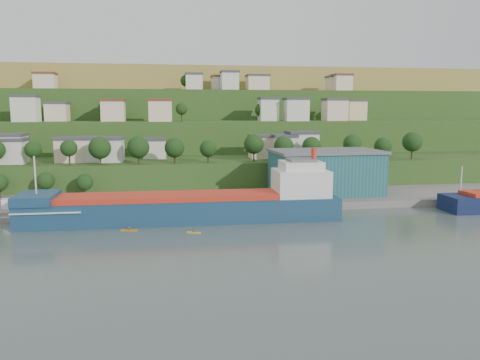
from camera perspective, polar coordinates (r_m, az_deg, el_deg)
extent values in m
plane|color=#43524E|center=(105.24, -1.23, -5.89)|extent=(500.00, 500.00, 0.00)
cube|color=slate|center=(135.84, 5.61, -2.66)|extent=(220.00, 26.00, 4.00)
cube|color=slate|center=(132.56, -26.95, -3.82)|extent=(40.00, 18.00, 2.40)
cube|color=#284719|center=(159.80, -3.86, -0.96)|extent=(260.00, 32.00, 20.00)
cube|color=#284719|center=(189.37, -4.64, 0.50)|extent=(280.00, 32.00, 44.00)
cube|color=#284719|center=(219.06, -5.21, 1.57)|extent=(300.00, 32.00, 70.00)
cube|color=olive|center=(292.57, -6.12, 3.28)|extent=(360.00, 120.00, 96.00)
cube|color=silver|center=(161.97, -26.32, 3.35)|extent=(9.43, 8.76, 8.27)
cube|color=#3F3F44|center=(161.70, -26.42, 4.97)|extent=(10.03, 9.36, 0.90)
cube|color=silver|center=(159.49, -26.25, 3.04)|extent=(9.41, 7.35, 6.93)
cube|color=#3F3F44|center=(159.23, -26.34, 4.45)|extent=(10.01, 7.95, 0.90)
cube|color=beige|center=(157.45, -19.88, 3.37)|extent=(8.84, 8.14, 7.05)
cube|color=#3F3F44|center=(157.18, -19.95, 4.82)|extent=(9.44, 8.74, 0.90)
cube|color=silver|center=(157.08, -17.81, 3.46)|extent=(9.83, 8.99, 7.03)
cube|color=#3F3F44|center=(156.82, -17.87, 4.90)|extent=(10.43, 9.59, 0.90)
cube|color=silver|center=(154.39, -15.35, 3.48)|extent=(7.04, 8.56, 7.04)
cube|color=#3F3F44|center=(154.12, -15.40, 4.95)|extent=(7.64, 9.16, 0.90)
cube|color=silver|center=(162.85, -10.34, 3.72)|extent=(7.58, 8.33, 6.08)
cube|color=#3F3F44|center=(162.61, -10.38, 4.95)|extent=(8.18, 8.93, 0.90)
cube|color=beige|center=(159.97, 2.73, 3.96)|extent=(8.27, 7.79, 7.15)
cube|color=#3F3F44|center=(159.70, 2.74, 5.40)|extent=(8.87, 8.39, 0.90)
cube|color=silver|center=(157.74, 5.35, 3.90)|extent=(7.33, 8.65, 7.33)
cube|color=#3F3F44|center=(157.47, 5.37, 5.39)|extent=(7.93, 9.25, 0.90)
cube|color=silver|center=(161.43, 7.53, 4.14)|extent=(9.68, 8.62, 8.32)
cube|color=#3F3F44|center=(161.16, 7.56, 5.78)|extent=(10.28, 9.22, 0.90)
cube|color=silver|center=(192.17, -24.63, 7.81)|extent=(8.79, 7.32, 8.98)
cube|color=#3F3F44|center=(192.25, -24.73, 9.28)|extent=(9.39, 7.92, 0.90)
cube|color=beige|center=(197.63, -21.38, 7.65)|extent=(8.07, 8.16, 6.64)
cube|color=#3F3F44|center=(197.65, -21.44, 8.75)|extent=(8.67, 8.76, 0.90)
cube|color=beige|center=(188.58, -15.20, 8.08)|extent=(8.69, 7.18, 7.63)
cube|color=brown|center=(188.62, -15.25, 9.37)|extent=(9.29, 7.78, 0.90)
cube|color=beige|center=(181.77, -9.70, 8.25)|extent=(8.61, 7.18, 7.67)
cube|color=brown|center=(181.82, -9.73, 9.60)|extent=(9.21, 7.78, 0.90)
cube|color=silver|center=(191.07, 3.47, 8.48)|extent=(7.33, 7.20, 8.50)
cube|color=#3F3F44|center=(191.13, 3.49, 9.89)|extent=(7.93, 7.80, 0.90)
cube|color=silver|center=(189.41, 6.86, 8.42)|extent=(9.01, 7.08, 8.34)
cube|color=#3F3F44|center=(189.47, 6.88, 9.81)|extent=(9.61, 7.68, 0.90)
cube|color=beige|center=(198.20, 11.47, 8.29)|extent=(8.92, 7.91, 8.24)
cube|color=#3F3F44|center=(198.26, 11.51, 9.61)|extent=(9.52, 8.51, 0.90)
cube|color=beige|center=(207.53, 13.78, 8.18)|extent=(7.81, 8.61, 7.98)
cube|color=#3F3F44|center=(207.57, 13.83, 9.41)|extent=(8.41, 9.21, 0.90)
cube|color=beige|center=(228.70, -22.64, 10.92)|extent=(8.87, 7.46, 6.99)
cube|color=brown|center=(228.95, -22.69, 11.91)|extent=(9.47, 8.06, 0.90)
cube|color=silver|center=(215.89, -5.64, 11.70)|extent=(7.33, 7.03, 6.96)
cube|color=#3F3F44|center=(216.15, -5.66, 12.74)|extent=(7.93, 7.63, 0.90)
cube|color=silver|center=(224.51, -2.28, 11.56)|extent=(8.98, 7.55, 6.60)
cube|color=brown|center=(224.75, -2.29, 12.52)|extent=(9.58, 8.15, 0.90)
cube|color=silver|center=(216.21, -1.29, 11.86)|extent=(7.61, 8.12, 7.95)
cube|color=#3F3F44|center=(216.51, -1.29, 13.03)|extent=(8.21, 8.72, 0.90)
cube|color=beige|center=(225.66, 2.13, 11.60)|extent=(9.96, 8.99, 7.05)
cube|color=#3F3F44|center=(225.91, 2.14, 12.61)|extent=(10.56, 9.59, 0.90)
cube|color=beige|center=(231.19, 11.55, 11.30)|extent=(7.61, 7.54, 6.56)
cube|color=#3F3F44|center=(231.42, 11.58, 12.23)|extent=(8.21, 8.14, 0.90)
cube|color=beige|center=(227.76, 12.27, 11.40)|extent=(8.01, 8.09, 7.11)
cube|color=brown|center=(228.01, 12.30, 12.40)|extent=(8.61, 8.69, 0.90)
cylinder|color=#382619|center=(152.82, -23.83, 2.31)|extent=(0.50, 0.50, 3.26)
sphere|color=black|center=(152.57, -23.90, 3.43)|extent=(5.02, 5.02, 5.02)
cylinder|color=#382619|center=(146.79, -20.07, 2.40)|extent=(0.50, 0.50, 3.82)
sphere|color=black|center=(146.51, -20.14, 3.67)|extent=(4.95, 4.95, 4.95)
cylinder|color=#382619|center=(146.30, -16.66, 2.42)|extent=(0.50, 0.50, 3.24)
sphere|color=black|center=(146.00, -16.72, 3.77)|extent=(6.66, 6.66, 6.66)
cylinder|color=#382619|center=(146.00, -12.24, 2.58)|extent=(0.50, 0.50, 3.24)
sphere|color=black|center=(145.70, -12.29, 3.93)|extent=(6.68, 6.68, 6.68)
cylinder|color=#382619|center=(146.82, -7.97, 2.67)|extent=(0.50, 0.50, 3.01)
sphere|color=black|center=(146.54, -7.99, 3.91)|extent=(6.13, 6.13, 6.13)
cylinder|color=#382619|center=(146.79, -3.90, 2.71)|extent=(0.50, 0.50, 2.90)
sphere|color=black|center=(146.53, -3.91, 3.84)|extent=(5.32, 5.32, 5.32)
cylinder|color=#382619|center=(150.03, 1.70, 3.02)|extent=(0.50, 0.50, 3.78)
sphere|color=black|center=(149.73, 1.70, 4.41)|extent=(6.40, 6.40, 6.40)
cylinder|color=#382619|center=(152.34, 5.33, 2.92)|extent=(0.50, 0.50, 2.99)
sphere|color=black|center=(152.06, 5.35, 4.14)|extent=(6.36, 6.36, 6.36)
cylinder|color=#382619|center=(152.02, 8.68, 2.88)|extent=(0.50, 0.50, 3.16)
sphere|color=black|center=(151.75, 8.71, 4.10)|extent=(6.03, 6.03, 6.03)
cylinder|color=#382619|center=(155.40, 13.49, 3.01)|extent=(0.50, 0.50, 3.97)
sphere|color=black|center=(155.12, 13.54, 4.34)|extent=(5.91, 5.91, 5.91)
cylinder|color=#382619|center=(161.94, 16.98, 2.91)|extent=(0.50, 0.50, 2.96)
sphere|color=black|center=(161.70, 17.03, 3.99)|extent=(5.71, 5.71, 5.71)
cylinder|color=#382619|center=(167.10, 20.20, 3.10)|extent=(0.50, 0.50, 3.99)
sphere|color=black|center=(166.82, 20.27, 4.40)|extent=(6.58, 6.58, 6.58)
cylinder|color=#382619|center=(183.12, -7.13, 7.65)|extent=(0.50, 0.50, 3.49)
sphere|color=black|center=(183.11, -7.15, 8.59)|extent=(4.53, 4.53, 4.53)
cylinder|color=#382619|center=(191.86, 2.67, 7.64)|extent=(0.50, 0.50, 2.79)
sphere|color=black|center=(191.84, 2.68, 8.52)|extent=(5.69, 5.69, 5.69)
cylinder|color=#382619|center=(219.54, -6.57, 11.14)|extent=(0.50, 0.50, 3.21)
sphere|color=black|center=(219.71, -6.58, 11.94)|extent=(5.29, 5.29, 5.29)
cylinder|color=#382619|center=(196.21, -15.99, 7.45)|extent=(0.50, 0.50, 3.54)
sphere|color=black|center=(196.20, -16.03, 8.45)|extent=(6.08, 6.08, 6.08)
cube|color=navy|center=(112.74, -6.90, -4.15)|extent=(74.77, 12.65, 7.46)
cube|color=red|center=(111.84, -8.03, -1.99)|extent=(55.56, 10.28, 1.28)
cube|color=navy|center=(115.66, -23.54, -2.05)|extent=(8.67, 11.83, 2.13)
cube|color=silver|center=(115.92, 7.41, -0.32)|extent=(12.92, 10.82, 6.40)
cube|color=silver|center=(115.35, 7.45, 1.77)|extent=(9.70, 8.65, 2.13)
cube|color=#595B5E|center=(115.20, 7.46, 2.46)|extent=(6.48, 6.48, 0.64)
cylinder|color=red|center=(116.01, 9.00, 3.10)|extent=(1.30, 1.30, 3.20)
cylinder|color=silver|center=(114.87, -23.70, 0.56)|extent=(0.39, 0.39, 8.53)
cube|color=silver|center=(115.30, -21.94, -3.18)|extent=(15.07, 12.23, 0.27)
cylinder|color=silver|center=(133.65, 25.37, 0.15)|extent=(0.29, 0.29, 6.38)
cube|color=#1C4E54|center=(138.88, 10.37, 0.83)|extent=(30.82, 19.40, 12.00)
cube|color=#595B5E|center=(138.20, 10.44, 3.46)|extent=(31.87, 20.45, 0.80)
cube|color=white|center=(129.98, -25.53, -2.71)|extent=(7.11, 3.93, 3.14)
cube|color=silver|center=(129.68, -23.41, -3.12)|extent=(4.52, 3.10, 0.85)
cube|color=#CA6A11|center=(105.89, -13.38, -5.96)|extent=(3.72, 1.29, 0.27)
sphere|color=#3F3F44|center=(105.78, -13.39, -5.72)|extent=(0.64, 0.64, 0.64)
cube|color=gold|center=(101.65, -5.65, -6.38)|extent=(3.05, 1.62, 0.23)
sphere|color=#3F3F44|center=(101.55, -5.65, -6.17)|extent=(0.54, 0.54, 0.54)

